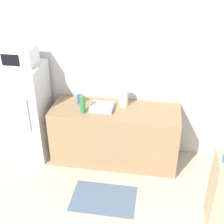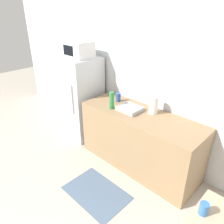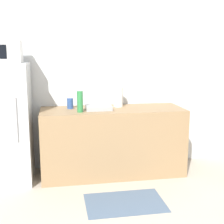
{
  "view_description": "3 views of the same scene",
  "coord_description": "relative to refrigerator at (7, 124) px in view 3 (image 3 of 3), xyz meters",
  "views": [
    {
      "loc": [
        0.45,
        -1.6,
        3.16
      ],
      "look_at": [
        -0.08,
        1.68,
        1.22
      ],
      "focal_mm": 50.0,
      "sensor_mm": 36.0,
      "label": 1
    },
    {
      "loc": [
        1.53,
        -0.01,
        2.34
      ],
      "look_at": [
        -0.27,
        1.84,
        1.05
      ],
      "focal_mm": 35.0,
      "sensor_mm": 36.0,
      "label": 2
    },
    {
      "loc": [
        -0.85,
        -1.71,
        1.65
      ],
      "look_at": [
        -0.27,
        1.56,
        1.0
      ],
      "focal_mm": 50.0,
      "sensor_mm": 36.0,
      "label": 3
    }
  ],
  "objects": [
    {
      "name": "wall_back",
      "position": [
        1.49,
        0.4,
        0.54
      ],
      "size": [
        8.0,
        0.06,
        2.6
      ],
      "primitive_type": "cube",
      "color": "silver",
      "rests_on": "ground_plane"
    },
    {
      "name": "counter",
      "position": [
        1.36,
        0.01,
        -0.31
      ],
      "size": [
        1.9,
        0.67,
        0.9
      ],
      "primitive_type": "cube",
      "color": "#937551",
      "rests_on": "ground_plane"
    },
    {
      "name": "kitchen_rug",
      "position": [
        1.34,
        -0.88,
        -0.75
      ],
      "size": [
        0.87,
        0.58,
        0.01
      ],
      "primitive_type": "cube",
      "color": "slate",
      "rests_on": "ground_plane"
    },
    {
      "name": "bottle_short",
      "position": [
        0.81,
        0.12,
        0.21
      ],
      "size": [
        0.08,
        0.08,
        0.14
      ],
      "primitive_type": "cylinder",
      "color": "#2D4C8C",
      "rests_on": "counter"
    },
    {
      "name": "paper_towel_roll",
      "position": [
        1.46,
        0.16,
        0.27
      ],
      "size": [
        0.13,
        0.13,
        0.26
      ],
      "primitive_type": "cylinder",
      "color": "white",
      "rests_on": "counter"
    },
    {
      "name": "sink_basin",
      "position": [
        1.17,
        -0.01,
        0.17
      ],
      "size": [
        0.33,
        0.3,
        0.06
      ],
      "primitive_type": "cube",
      "color": "#9EA3A8",
      "rests_on": "counter"
    },
    {
      "name": "microwave",
      "position": [
        -0.0,
        -0.0,
        0.89
      ],
      "size": [
        0.46,
        0.36,
        0.27
      ],
      "color": "white",
      "rests_on": "refrigerator"
    },
    {
      "name": "refrigerator",
      "position": [
        0.0,
        0.0,
        0.0
      ],
      "size": [
        0.6,
        0.66,
        1.51
      ],
      "color": "silver",
      "rests_on": "ground_plane"
    },
    {
      "name": "bottle_tall",
      "position": [
        0.92,
        -0.14,
        0.28
      ],
      "size": [
        0.07,
        0.07,
        0.26
      ],
      "primitive_type": "cylinder",
      "color": "#2D7F42",
      "rests_on": "counter"
    }
  ]
}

